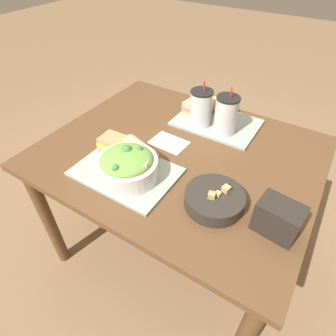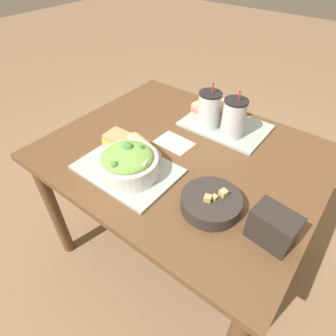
{
  "view_description": "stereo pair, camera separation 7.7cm",
  "coord_description": "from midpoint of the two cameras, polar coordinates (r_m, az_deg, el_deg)",
  "views": [
    {
      "loc": [
        0.47,
        -0.85,
        1.49
      ],
      "look_at": [
        0.06,
        -0.18,
        0.8
      ],
      "focal_mm": 30.0,
      "sensor_mm": 36.0,
      "label": 1
    },
    {
      "loc": [
        0.54,
        -0.8,
        1.49
      ],
      "look_at": [
        0.06,
        -0.18,
        0.8
      ],
      "focal_mm": 30.0,
      "sensor_mm": 36.0,
      "label": 2
    }
  ],
  "objects": [
    {
      "name": "dining_table",
      "position": [
        1.29,
        0.49,
        -0.01
      ],
      "size": [
        1.16,
        0.95,
        0.74
      ],
      "color": "brown",
      "rests_on": "ground_plane"
    },
    {
      "name": "tray_near",
      "position": [
        1.13,
        -10.5,
        -0.84
      ],
      "size": [
        0.4,
        0.28,
        0.01
      ],
      "color": "#99A89E",
      "rests_on": "dining_table"
    },
    {
      "name": "soup_bowl",
      "position": [
        0.99,
        7.2,
        -6.33
      ],
      "size": [
        0.21,
        0.21,
        0.07
      ],
      "color": "#2D2823",
      "rests_on": "dining_table"
    },
    {
      "name": "sandwich_near",
      "position": [
        1.21,
        -12.04,
        4.52
      ],
      "size": [
        0.16,
        0.1,
        0.06
      ],
      "rotation": [
        0.0,
        0.0,
        0.05
      ],
      "color": "tan",
      "rests_on": "tray_near"
    },
    {
      "name": "tray_far",
      "position": [
        1.42,
        8.3,
        9.11
      ],
      "size": [
        0.4,
        0.28,
        0.01
      ],
      "color": "#99A89E",
      "rests_on": "dining_table"
    },
    {
      "name": "napkin_folded",
      "position": [
        1.27,
        -1.55,
        5.14
      ],
      "size": [
        0.17,
        0.12,
        0.0
      ],
      "color": "silver",
      "rests_on": "dining_table"
    },
    {
      "name": "drink_cup_red",
      "position": [
        1.3,
        9.98,
        10.3
      ],
      "size": [
        0.11,
        0.11,
        0.23
      ],
      "color": "silver",
      "rests_on": "tray_far"
    },
    {
      "name": "baguette_far",
      "position": [
        1.48,
        9.4,
        12.46
      ],
      "size": [
        0.14,
        0.1,
        0.08
      ],
      "rotation": [
        0.0,
        0.0,
        1.82
      ],
      "color": "tan",
      "rests_on": "tray_far"
    },
    {
      "name": "drink_cup_dark",
      "position": [
        1.35,
        5.0,
        11.82
      ],
      "size": [
        0.11,
        0.11,
        0.22
      ],
      "color": "silver",
      "rests_on": "tray_far"
    },
    {
      "name": "chip_bag",
      "position": [
        0.94,
        19.28,
        -9.73
      ],
      "size": [
        0.15,
        0.11,
        0.12
      ],
      "rotation": [
        0.0,
        0.0,
        -0.12
      ],
      "color": "#28231E",
      "rests_on": "dining_table"
    },
    {
      "name": "salad_bowl",
      "position": [
        1.07,
        -10.36,
        0.47
      ],
      "size": [
        0.23,
        0.23,
        0.13
      ],
      "color": "white",
      "rests_on": "tray_near"
    },
    {
      "name": "baguette_near",
      "position": [
        1.15,
        -7.59,
        3.42
      ],
      "size": [
        0.17,
        0.11,
        0.08
      ],
      "rotation": [
        0.0,
        0.0,
        1.3
      ],
      "color": "tan",
      "rests_on": "tray_near"
    },
    {
      "name": "sandwich_far",
      "position": [
        1.44,
        4.4,
        11.74
      ],
      "size": [
        0.15,
        0.1,
        0.06
      ],
      "rotation": [
        0.0,
        0.0,
        -0.16
      ],
      "color": "tan",
      "rests_on": "tray_far"
    },
    {
      "name": "ground_plane",
      "position": [
        1.78,
        0.37,
        -15.51
      ],
      "size": [
        12.0,
        12.0,
        0.0
      ],
      "primitive_type": "plane",
      "color": "#846647"
    }
  ]
}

